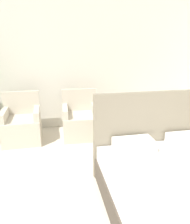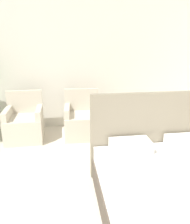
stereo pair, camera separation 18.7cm
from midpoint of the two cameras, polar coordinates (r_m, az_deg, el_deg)
name	(u,v)px [view 2 (the right image)]	position (r m, az deg, el deg)	size (l,w,h in m)	color
wall_back	(89,61)	(4.80, -0.31, 13.28)	(10.00, 0.06, 2.90)	silver
bed	(184,197)	(2.69, 24.15, -19.66)	(1.77, 2.00, 1.21)	#4C4238
armchair_near_window_left	(25,125)	(4.43, -16.76, -3.32)	(0.70, 0.67, 0.92)	beige
armchair_near_window_right	(82,122)	(4.39, -2.10, -2.70)	(0.72, 0.69, 0.92)	beige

